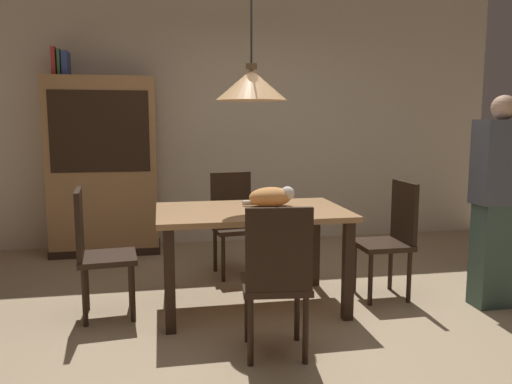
{
  "coord_description": "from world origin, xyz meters",
  "views": [
    {
      "loc": [
        -0.78,
        -3.21,
        1.41
      ],
      "look_at": [
        -0.05,
        0.66,
        0.85
      ],
      "focal_mm": 35.66,
      "sensor_mm": 36.0,
      "label": 1
    }
  ],
  "objects_px": {
    "chair_near_front": "(277,275)",
    "chair_right_side": "(391,234)",
    "pendant_lamp": "(251,85)",
    "hutch_bookcase": "(104,170)",
    "book_red_tall": "(55,62)",
    "chair_left_side": "(96,248)",
    "chair_far_back": "(234,218)",
    "book_green_slim": "(60,63)",
    "book_blue_wide": "(66,64)",
    "cat_sleeping": "(272,197)",
    "dining_table": "(252,223)",
    "person_standing": "(498,203)"
  },
  "relations": [
    {
      "from": "chair_near_front",
      "to": "pendant_lamp",
      "type": "xyz_separation_m",
      "value": [
        0.01,
        0.88,
        1.15
      ]
    },
    {
      "from": "chair_near_front",
      "to": "chair_right_side",
      "type": "bearing_deg",
      "value": 37.69
    },
    {
      "from": "hutch_bookcase",
      "to": "chair_left_side",
      "type": "bearing_deg",
      "value": -86.36
    },
    {
      "from": "cat_sleeping",
      "to": "book_green_slim",
      "type": "relative_size",
      "value": 1.51
    },
    {
      "from": "dining_table",
      "to": "book_red_tall",
      "type": "xyz_separation_m",
      "value": [
        -1.68,
        1.86,
        1.34
      ]
    },
    {
      "from": "book_green_slim",
      "to": "book_blue_wide",
      "type": "xyz_separation_m",
      "value": [
        0.06,
        0.0,
        -0.01
      ]
    },
    {
      "from": "chair_far_back",
      "to": "book_green_slim",
      "type": "height_order",
      "value": "book_green_slim"
    },
    {
      "from": "chair_right_side",
      "to": "pendant_lamp",
      "type": "relative_size",
      "value": 0.72
    },
    {
      "from": "dining_table",
      "to": "person_standing",
      "type": "bearing_deg",
      "value": -10.5
    },
    {
      "from": "dining_table",
      "to": "chair_far_back",
      "type": "bearing_deg",
      "value": 90.59
    },
    {
      "from": "chair_far_back",
      "to": "chair_right_side",
      "type": "distance_m",
      "value": 1.44
    },
    {
      "from": "chair_far_back",
      "to": "book_red_tall",
      "type": "xyz_separation_m",
      "value": [
        -1.67,
        0.98,
        1.48
      ]
    },
    {
      "from": "book_green_slim",
      "to": "pendant_lamp",
      "type": "bearing_deg",
      "value": -48.75
    },
    {
      "from": "chair_left_side",
      "to": "book_blue_wide",
      "type": "xyz_separation_m",
      "value": [
        -0.44,
        1.86,
        1.46
      ]
    },
    {
      "from": "chair_near_front",
      "to": "book_green_slim",
      "type": "bearing_deg",
      "value": 120.63
    },
    {
      "from": "dining_table",
      "to": "book_green_slim",
      "type": "relative_size",
      "value": 5.38
    },
    {
      "from": "book_blue_wide",
      "to": "person_standing",
      "type": "relative_size",
      "value": 0.15
    },
    {
      "from": "chair_left_side",
      "to": "chair_far_back",
      "type": "bearing_deg",
      "value": 38.35
    },
    {
      "from": "chair_right_side",
      "to": "pendant_lamp",
      "type": "xyz_separation_m",
      "value": [
        -1.13,
        -0.0,
        1.15
      ]
    },
    {
      "from": "book_red_tall",
      "to": "book_blue_wide",
      "type": "relative_size",
      "value": 1.17
    },
    {
      "from": "hutch_bookcase",
      "to": "book_blue_wide",
      "type": "distance_m",
      "value": 1.13
    },
    {
      "from": "pendant_lamp",
      "to": "hutch_bookcase",
      "type": "distance_m",
      "value": 2.36
    },
    {
      "from": "chair_right_side",
      "to": "book_green_slim",
      "type": "bearing_deg",
      "value": 146.05
    },
    {
      "from": "dining_table",
      "to": "chair_near_front",
      "type": "height_order",
      "value": "chair_near_front"
    },
    {
      "from": "chair_far_back",
      "to": "cat_sleeping",
      "type": "height_order",
      "value": "chair_far_back"
    },
    {
      "from": "book_green_slim",
      "to": "chair_left_side",
      "type": "bearing_deg",
      "value": -74.99
    },
    {
      "from": "chair_left_side",
      "to": "book_blue_wide",
      "type": "distance_m",
      "value": 2.41
    },
    {
      "from": "dining_table",
      "to": "chair_near_front",
      "type": "bearing_deg",
      "value": -90.58
    },
    {
      "from": "pendant_lamp",
      "to": "chair_right_side",
      "type": "bearing_deg",
      "value": 0.03
    },
    {
      "from": "cat_sleeping",
      "to": "book_green_slim",
      "type": "xyz_separation_m",
      "value": [
        -1.8,
        1.77,
        1.15
      ]
    },
    {
      "from": "book_blue_wide",
      "to": "person_standing",
      "type": "height_order",
      "value": "book_blue_wide"
    },
    {
      "from": "dining_table",
      "to": "person_standing",
      "type": "height_order",
      "value": "person_standing"
    },
    {
      "from": "chair_left_side",
      "to": "cat_sleeping",
      "type": "bearing_deg",
      "value": 4.29
    },
    {
      "from": "hutch_bookcase",
      "to": "book_red_tall",
      "type": "relative_size",
      "value": 6.61
    },
    {
      "from": "chair_far_back",
      "to": "cat_sleeping",
      "type": "xyz_separation_m",
      "value": [
        0.18,
        -0.79,
        0.32
      ]
    },
    {
      "from": "hutch_bookcase",
      "to": "chair_far_back",
      "type": "bearing_deg",
      "value": -38.28
    },
    {
      "from": "cat_sleeping",
      "to": "person_standing",
      "type": "xyz_separation_m",
      "value": [
        1.63,
        -0.42,
        -0.03
      ]
    },
    {
      "from": "cat_sleeping",
      "to": "book_blue_wide",
      "type": "bearing_deg",
      "value": 134.69
    },
    {
      "from": "cat_sleeping",
      "to": "book_blue_wide",
      "type": "xyz_separation_m",
      "value": [
        -1.75,
        1.77,
        1.14
      ]
    },
    {
      "from": "person_standing",
      "to": "chair_left_side",
      "type": "bearing_deg",
      "value": 173.64
    },
    {
      "from": "chair_near_front",
      "to": "person_standing",
      "type": "relative_size",
      "value": 0.59
    },
    {
      "from": "chair_far_back",
      "to": "book_blue_wide",
      "type": "bearing_deg",
      "value": 147.94
    },
    {
      "from": "chair_left_side",
      "to": "pendant_lamp",
      "type": "height_order",
      "value": "pendant_lamp"
    },
    {
      "from": "chair_left_side",
      "to": "cat_sleeping",
      "type": "relative_size",
      "value": 2.38
    },
    {
      "from": "dining_table",
      "to": "book_blue_wide",
      "type": "distance_m",
      "value": 2.77
    },
    {
      "from": "hutch_bookcase",
      "to": "book_red_tall",
      "type": "bearing_deg",
      "value": 179.8
    },
    {
      "from": "dining_table",
      "to": "book_blue_wide",
      "type": "height_order",
      "value": "book_blue_wide"
    },
    {
      "from": "dining_table",
      "to": "person_standing",
      "type": "distance_m",
      "value": 1.84
    },
    {
      "from": "person_standing",
      "to": "hutch_bookcase",
      "type": "bearing_deg",
      "value": 144.36
    },
    {
      "from": "chair_right_side",
      "to": "dining_table",
      "type": "bearing_deg",
      "value": -179.97
    }
  ]
}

